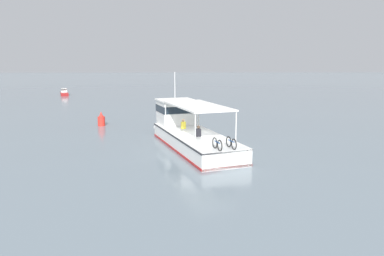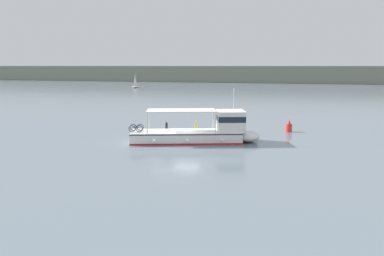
{
  "view_description": "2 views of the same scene",
  "coord_description": "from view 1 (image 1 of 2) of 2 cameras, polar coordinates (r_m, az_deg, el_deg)",
  "views": [
    {
      "loc": [
        -24.95,
        1.53,
        6.09
      ],
      "look_at": [
        0.45,
        0.41,
        1.4
      ],
      "focal_mm": 33.33,
      "sensor_mm": 36.0,
      "label": 1
    },
    {
      "loc": [
        10.07,
        -34.37,
        7.48
      ],
      "look_at": [
        0.45,
        0.41,
        1.4
      ],
      "focal_mm": 34.67,
      "sensor_mm": 36.0,
      "label": 2
    }
  ],
  "objects": [
    {
      "name": "ground_plane",
      "position": [
        25.72,
        0.96,
        -3.24
      ],
      "size": [
        400.0,
        400.0,
        0.0
      ],
      "primitive_type": "plane",
      "color": "slate"
    },
    {
      "name": "ferry_main",
      "position": [
        26.86,
        -0.74,
        -0.44
      ],
      "size": [
        13.04,
        6.78,
        5.32
      ],
      "color": "white",
      "rests_on": "ground"
    },
    {
      "name": "motorboat_far_left",
      "position": [
        71.25,
        -19.77,
        5.38
      ],
      "size": [
        3.83,
        2.44,
        1.26
      ],
      "color": "maroon",
      "rests_on": "ground"
    },
    {
      "name": "channel_buoy",
      "position": [
        35.77,
        -14.3,
        1.24
      ],
      "size": [
        0.7,
        0.7,
        1.4
      ],
      "color": "red",
      "rests_on": "ground"
    }
  ]
}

